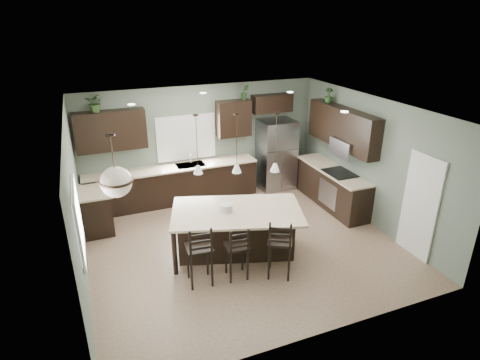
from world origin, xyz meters
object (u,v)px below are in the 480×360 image
at_px(refrigerator, 276,155).
at_px(bar_stool_center, 237,252).
at_px(plant_back_left, 95,103).
at_px(bar_stool_right, 280,247).
at_px(serving_dish, 226,208).
at_px(bar_stool_left, 199,254).
at_px(kitchen_island, 237,232).

xyz_separation_m(refrigerator, bar_stool_center, (-2.43, -3.34, -0.40)).
height_order(refrigerator, plant_back_left, plant_back_left).
bearing_deg(plant_back_left, bar_stool_right, -55.24).
bearing_deg(serving_dish, plant_back_left, 125.88).
bearing_deg(bar_stool_left, kitchen_island, 38.96).
relative_size(refrigerator, serving_dish, 7.71).
bearing_deg(bar_stool_center, serving_dish, 87.64).
distance_m(serving_dish, plant_back_left, 3.74).
xyz_separation_m(serving_dish, bar_stool_left, (-0.76, -0.72, -0.41)).
bearing_deg(plant_back_left, serving_dish, -54.12).
bearing_deg(bar_stool_right, refrigerator, 94.63).
relative_size(refrigerator, kitchen_island, 0.75).
xyz_separation_m(bar_stool_left, plant_back_left, (-1.22, 3.45, 2.02)).
bearing_deg(bar_stool_right, kitchen_island, 144.58).
bearing_deg(serving_dish, bar_stool_center, -97.37).
distance_m(serving_dish, bar_stool_right, 1.27).
bearing_deg(bar_stool_right, bar_stool_left, -162.39).
relative_size(bar_stool_left, bar_stool_center, 1.12).
bearing_deg(kitchen_island, bar_stool_right, -48.09).
distance_m(bar_stool_center, plant_back_left, 4.51).
distance_m(bar_stool_left, bar_stool_center, 0.66).
bearing_deg(kitchen_island, refrigerator, 68.02).
bearing_deg(kitchen_island, bar_stool_center, -94.28).
bearing_deg(refrigerator, kitchen_island, -129.41).
distance_m(kitchen_island, bar_stool_left, 1.16).
relative_size(serving_dish, bar_stool_left, 0.21).
height_order(kitchen_island, bar_stool_center, bar_stool_center).
relative_size(bar_stool_right, plant_back_left, 2.82).
xyz_separation_m(kitchen_island, plant_back_left, (-2.17, 2.80, 2.14)).
distance_m(refrigerator, kitchen_island, 3.40).
height_order(refrigerator, kitchen_island, refrigerator).
height_order(kitchen_island, bar_stool_right, bar_stool_right).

